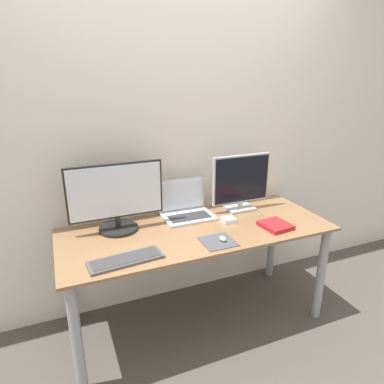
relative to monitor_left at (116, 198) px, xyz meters
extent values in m
plane|color=#4C4742|center=(0.49, -0.54, -0.96)|extent=(12.00, 12.00, 0.00)
cube|color=silver|center=(0.49, 0.24, 0.29)|extent=(7.00, 0.05, 2.50)
cube|color=olive|center=(0.49, -0.18, -0.23)|extent=(1.78, 0.72, 0.02)
cylinder|color=#99999E|center=(-0.34, -0.48, -0.60)|extent=(0.06, 0.06, 0.72)
cylinder|color=#99999E|center=(1.32, -0.48, -0.60)|extent=(0.06, 0.06, 0.72)
cylinder|color=#99999E|center=(-0.34, 0.11, -0.60)|extent=(0.06, 0.06, 0.72)
cylinder|color=#99999E|center=(1.32, 0.11, -0.60)|extent=(0.06, 0.06, 0.72)
cylinder|color=black|center=(0.00, 0.00, -0.21)|extent=(0.25, 0.25, 0.02)
cylinder|color=black|center=(0.00, 0.00, -0.16)|extent=(0.04, 0.04, 0.08)
cube|color=black|center=(0.00, 0.00, 0.04)|extent=(0.61, 0.02, 0.36)
cube|color=silver|center=(0.00, -0.01, 0.04)|extent=(0.58, 0.01, 0.33)
cube|color=#B2B2B7|center=(0.91, 0.00, -0.21)|extent=(0.21, 0.15, 0.02)
cylinder|color=#B2B2B7|center=(0.91, 0.00, -0.18)|extent=(0.04, 0.04, 0.05)
cube|color=#B2B2B7|center=(0.91, 0.00, 0.02)|extent=(0.45, 0.02, 0.36)
cube|color=black|center=(0.91, -0.01, 0.02)|extent=(0.43, 0.01, 0.33)
cube|color=silver|center=(0.50, 0.00, -0.22)|extent=(0.35, 0.24, 0.02)
cube|color=#2D2D33|center=(0.50, -0.02, -0.20)|extent=(0.29, 0.13, 0.00)
cube|color=silver|center=(0.50, 0.12, -0.09)|extent=(0.35, 0.01, 0.24)
cube|color=silver|center=(0.50, 0.11, -0.09)|extent=(0.32, 0.00, 0.21)
cube|color=#4C4C51|center=(-0.04, -0.41, -0.22)|extent=(0.42, 0.18, 0.02)
cube|color=#383838|center=(-0.04, -0.41, -0.21)|extent=(0.39, 0.15, 0.00)
cube|color=#47474C|center=(0.53, -0.41, -0.22)|extent=(0.20, 0.19, 0.00)
ellipsoid|color=silver|center=(0.56, -0.41, -0.20)|extent=(0.04, 0.06, 0.03)
cube|color=red|center=(0.98, -0.36, -0.21)|extent=(0.19, 0.21, 0.03)
cube|color=white|center=(0.98, -0.36, -0.21)|extent=(0.19, 0.20, 0.02)
cube|color=white|center=(0.73, -0.17, -0.21)|extent=(0.09, 0.08, 0.03)
camera|label=1|loc=(-0.33, -2.07, 0.76)|focal=32.00mm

